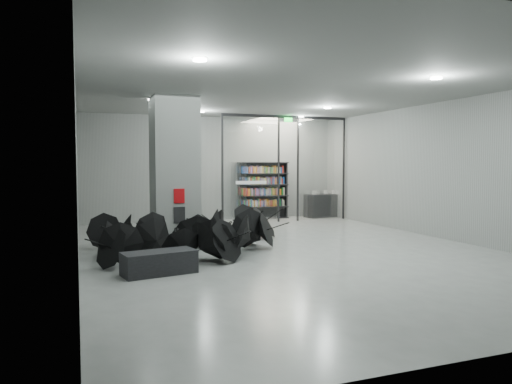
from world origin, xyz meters
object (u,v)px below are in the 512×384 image
object	(u,v)px
bookshelf	(263,190)
shop_counter	(323,206)
bench	(159,263)
umbrella_cluster	(198,239)
column	(174,171)

from	to	relation	value
bookshelf	shop_counter	size ratio (longest dim) A/B	1.44
bench	umbrella_cluster	world-z (taller)	umbrella_cluster
column	shop_counter	world-z (taller)	column
bench	column	bearing A→B (deg)	63.66
column	bookshelf	size ratio (longest dim) A/B	1.77
bookshelf	shop_counter	bearing A→B (deg)	-1.55
column	bench	xyz separation A→B (m)	(-1.00, -3.57, -1.77)
bookshelf	umbrella_cluster	world-z (taller)	bookshelf
column	bookshelf	xyz separation A→B (m)	(4.45, 4.75, -0.87)
bookshelf	umbrella_cluster	size ratio (longest dim) A/B	0.39
bench	umbrella_cluster	xyz separation A→B (m)	(1.29, 2.12, 0.08)
column	umbrella_cluster	distance (m)	2.25
column	shop_counter	bearing A→B (deg)	31.86
column	bench	world-z (taller)	column
umbrella_cluster	bench	bearing A→B (deg)	-121.33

